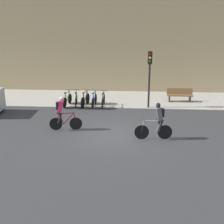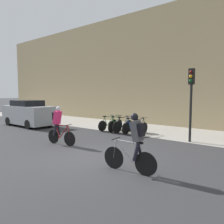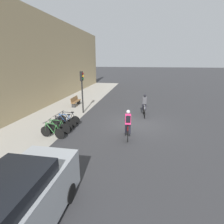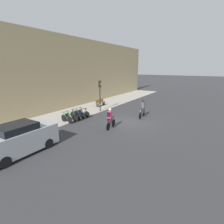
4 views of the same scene
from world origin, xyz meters
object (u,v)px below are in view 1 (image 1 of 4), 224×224
object	(u,v)px
cyclist_pink	(62,112)
parked_bike_4	(103,100)
parked_bike_2	(85,100)
cyclist_grey	(158,120)
bench	(180,95)
parked_bike_0	(67,100)
traffic_light_pole	(150,69)
parked_bike_3	(94,100)
parked_bike_1	(76,100)

from	to	relation	value
cyclist_pink	parked_bike_4	xyz separation A→B (m)	(1.69, 4.37, -0.55)
cyclist_pink	parked_bike_2	bearing A→B (deg)	83.18
cyclist_grey	parked_bike_4	distance (m)	6.13
parked_bike_4	bench	world-z (taller)	parked_bike_4
parked_bike_0	parked_bike_2	world-z (taller)	parked_bike_2
cyclist_grey	parked_bike_0	world-z (taller)	cyclist_grey
cyclist_grey	traffic_light_pole	distance (m)	5.42
parked_bike_4	bench	size ratio (longest dim) A/B	0.97
parked_bike_4	bench	distance (m)	5.25
parked_bike_0	parked_bike_4	size ratio (longest dim) A/B	0.97
parked_bike_4	traffic_light_pole	bearing A→B (deg)	-1.64
cyclist_grey	parked_bike_2	bearing A→B (deg)	128.51
cyclist_pink	cyclist_grey	distance (m)	4.82
parked_bike_3	parked_bike_4	distance (m)	0.58
parked_bike_3	bench	distance (m)	5.82
cyclist_grey	parked_bike_1	distance (m)	7.16
traffic_light_pole	cyclist_pink	bearing A→B (deg)	-136.81
bench	cyclist_grey	bearing A→B (deg)	-106.47
parked_bike_3	traffic_light_pole	bearing A→B (deg)	-1.37
parked_bike_0	bench	xyz separation A→B (m)	(7.38, 1.47, 0.08)
cyclist_grey	bench	xyz separation A→B (m)	(2.00, 6.76, -0.47)
parked_bike_0	parked_bike_2	xyz separation A→B (m)	(1.17, 0.00, 0.02)
parked_bike_2	bench	world-z (taller)	parked_bike_2
cyclist_grey	parked_bike_2	world-z (taller)	cyclist_grey
cyclist_grey	parked_bike_0	xyz separation A→B (m)	(-5.38, 5.29, -0.55)
parked_bike_3	parked_bike_0	bearing A→B (deg)	-180.00
cyclist_pink	parked_bike_0	xyz separation A→B (m)	(-0.64, 4.37, -0.55)
cyclist_grey	bench	bearing A→B (deg)	73.53
cyclist_pink	parked_bike_0	distance (m)	4.45
parked_bike_3	parked_bike_4	world-z (taller)	parked_bike_3
cyclist_grey	parked_bike_0	bearing A→B (deg)	135.46
parked_bike_0	parked_bike_1	xyz separation A→B (m)	(0.58, 0.00, 0.01)
parked_bike_2	parked_bike_4	size ratio (longest dim) A/B	1.00
parked_bike_4	traffic_light_pole	xyz separation A→B (m)	(2.88, -0.08, 2.05)
parked_bike_1	traffic_light_pole	distance (m)	5.06
parked_bike_2	traffic_light_pole	distance (m)	4.53
cyclist_grey	traffic_light_pole	xyz separation A→B (m)	(-0.17, 5.21, 1.50)
parked_bike_1	parked_bike_3	bearing A→B (deg)	-0.03
cyclist_grey	traffic_light_pole	bearing A→B (deg)	91.84
cyclist_pink	cyclist_grey	bearing A→B (deg)	-11.02
parked_bike_0	parked_bike_3	bearing A→B (deg)	0.00
parked_bike_3	cyclist_grey	bearing A→B (deg)	-55.57
cyclist_pink	parked_bike_0	bearing A→B (deg)	98.38
parked_bike_3	traffic_light_pole	distance (m)	4.02
cyclist_grey	parked_bike_3	size ratio (longest dim) A/B	1.08
parked_bike_0	parked_bike_1	bearing A→B (deg)	0.06
parked_bike_3	bench	size ratio (longest dim) A/B	0.97
parked_bike_1	parked_bike_4	bearing A→B (deg)	-0.04
parked_bike_0	traffic_light_pole	bearing A→B (deg)	-0.91
parked_bike_1	parked_bike_4	distance (m)	1.75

